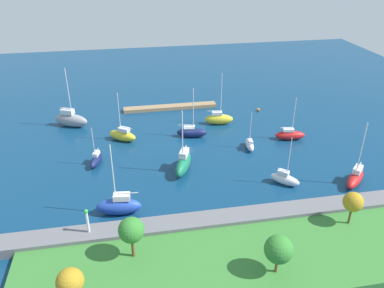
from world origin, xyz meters
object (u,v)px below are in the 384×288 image
Objects in this scene: sailboat_blue_east_end at (119,206)px; sailboat_red_outer_mooring at (355,177)px; park_tree_east at (70,282)px; sailboat_navy_mid_basin at (96,160)px; park_tree_west at (279,250)px; sailboat_yellow_inner_mooring at (219,119)px; mooring_buoy_orange at (258,110)px; pier_dock at (170,107)px; sailboat_navy_lone_south at (192,132)px; sailboat_white_far_north at (285,179)px; harbor_beacon at (87,219)px; sailboat_red_west_end at (290,135)px; sailboat_green_far_south at (183,163)px; park_tree_center at (353,202)px; sailboat_yellow_center_basin at (123,135)px; sailboat_white_near_pier at (250,145)px; park_tree_midwest at (131,230)px; sailboat_gray_along_channel at (71,119)px.

sailboat_red_outer_mooring is (-39.24, -1.01, -0.24)m from sailboat_blue_east_end.
park_tree_east is 0.71× the size of sailboat_navy_mid_basin.
park_tree_west is 0.45× the size of sailboat_yellow_inner_mooring.
sailboat_red_outer_mooring reaches higher than mooring_buoy_orange.
sailboat_blue_east_end reaches higher than pier_dock.
sailboat_navy_lone_south is (7.15, 5.21, -0.19)m from sailboat_yellow_inner_mooring.
sailboat_white_far_north is at bearing -46.81° from sailboat_navy_lone_south.
sailboat_red_outer_mooring is (-16.75, 27.60, -0.08)m from sailboat_yellow_inner_mooring.
pier_dock is at bearing -107.70° from park_tree_east.
sailboat_navy_mid_basin is at bearing -90.50° from harbor_beacon.
sailboat_red_west_end is (-40.12, -35.57, -3.76)m from park_tree_east.
sailboat_white_far_north reaches higher than park_tree_west.
sailboat_red_outer_mooring is (-27.81, 9.24, -0.37)m from sailboat_green_far_south.
sailboat_yellow_center_basin is (30.83, -33.73, -3.38)m from park_tree_center.
park_tree_west is 33.25m from sailboat_white_near_pier.
sailboat_navy_mid_basin is 0.66× the size of sailboat_red_outer_mooring.
park_tree_west is 27.13m from sailboat_red_outer_mooring.
sailboat_yellow_inner_mooring is 21.44m from sailboat_green_far_south.
sailboat_white_far_north is at bearing -148.36° from park_tree_east.
mooring_buoy_orange is at bearing -125.84° from park_tree_midwest.
sailboat_white_far_north is at bearing -166.73° from sailboat_blue_east_end.
sailboat_blue_east_end is at bearing 31.87° from sailboat_navy_mid_basin.
sailboat_yellow_center_basin is 0.90× the size of sailboat_red_outer_mooring.
sailboat_yellow_inner_mooring is at bearing -128.16° from harbor_beacon.
sailboat_red_west_end is (-3.13, -27.91, -3.53)m from park_tree_center.
sailboat_navy_lone_south is at bearing 175.03° from sailboat_red_west_end.
park_tree_center is 0.38× the size of sailboat_gray_along_channel.
park_tree_midwest is 0.44× the size of sailboat_gray_along_channel.
sailboat_white_far_north is at bearing -53.89° from sailboat_red_outer_mooring.
park_tree_west is at bearing 160.93° from park_tree_midwest.
sailboat_gray_along_channel reaches higher than pier_dock.
pier_dock reaches higher than mooring_buoy_orange.
park_tree_midwest reaches higher than mooring_buoy_orange.
park_tree_east is at bearing 52.85° from mooring_buoy_orange.
sailboat_gray_along_channel is at bearing 1.02° from mooring_buoy_orange.
park_tree_east is 18.06m from sailboat_blue_east_end.
park_tree_west is at bearing -72.84° from sailboat_white_far_north.
sailboat_green_far_south reaches higher than sailboat_yellow_center_basin.
sailboat_green_far_south is (-15.52, -15.46, -2.05)m from harbor_beacon.
sailboat_green_far_south reaches higher than sailboat_red_outer_mooring.
sailboat_red_outer_mooring reaches higher than sailboat_red_west_end.
park_tree_west reaches higher than pier_dock.
park_tree_midwest is at bearing -130.44° from sailboat_red_west_end.
park_tree_east is at bearing 11.70° from park_tree_center.
mooring_buoy_orange is at bearing -92.37° from park_tree_center.
pier_dock is 30.90× the size of mooring_buoy_orange.
park_tree_midwest is (11.35, 49.73, 4.67)m from pier_dock.
sailboat_yellow_inner_mooring is 1.02× the size of sailboat_red_outer_mooring.
park_tree_east is at bearing -7.57° from sailboat_green_far_south.
park_tree_west is at bearing -106.87° from sailboat_red_west_end.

